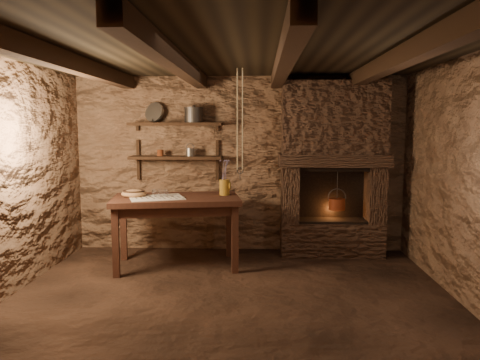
{
  "coord_description": "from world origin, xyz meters",
  "views": [
    {
      "loc": [
        0.28,
        -4.44,
        1.72
      ],
      "look_at": [
        0.06,
        0.9,
        1.11
      ],
      "focal_mm": 35.0,
      "sensor_mm": 36.0,
      "label": 1
    }
  ],
  "objects_px": {
    "work_table": "(177,229)",
    "red_pot": "(337,203)",
    "iron_stockpot": "(194,116)",
    "stoneware_jug": "(225,180)",
    "wooden_bowl": "(134,194)"
  },
  "relations": [
    {
      "from": "work_table",
      "to": "red_pot",
      "type": "height_order",
      "value": "red_pot"
    },
    {
      "from": "red_pot",
      "to": "wooden_bowl",
      "type": "bearing_deg",
      "value": -167.26
    },
    {
      "from": "stoneware_jug",
      "to": "red_pot",
      "type": "distance_m",
      "value": 1.55
    },
    {
      "from": "wooden_bowl",
      "to": "iron_stockpot",
      "type": "bearing_deg",
      "value": 47.22
    },
    {
      "from": "stoneware_jug",
      "to": "wooden_bowl",
      "type": "xyz_separation_m",
      "value": [
        -1.1,
        -0.18,
        -0.16
      ]
    },
    {
      "from": "iron_stockpot",
      "to": "red_pot",
      "type": "height_order",
      "value": "iron_stockpot"
    },
    {
      "from": "work_table",
      "to": "stoneware_jug",
      "type": "bearing_deg",
      "value": 6.69
    },
    {
      "from": "work_table",
      "to": "stoneware_jug",
      "type": "xyz_separation_m",
      "value": [
        0.58,
        0.17,
        0.59
      ]
    },
    {
      "from": "stoneware_jug",
      "to": "iron_stockpot",
      "type": "relative_size",
      "value": 1.82
    },
    {
      "from": "stoneware_jug",
      "to": "iron_stockpot",
      "type": "xyz_separation_m",
      "value": [
        -0.45,
        0.52,
        0.8
      ]
    },
    {
      "from": "red_pot",
      "to": "stoneware_jug",
      "type": "bearing_deg",
      "value": -164.76
    },
    {
      "from": "wooden_bowl",
      "to": "stoneware_jug",
      "type": "bearing_deg",
      "value": 9.33
    },
    {
      "from": "stoneware_jug",
      "to": "iron_stockpot",
      "type": "distance_m",
      "value": 1.06
    },
    {
      "from": "work_table",
      "to": "iron_stockpot",
      "type": "height_order",
      "value": "iron_stockpot"
    },
    {
      "from": "stoneware_jug",
      "to": "iron_stockpot",
      "type": "bearing_deg",
      "value": 143.16
    }
  ]
}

